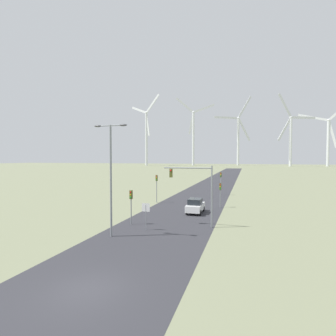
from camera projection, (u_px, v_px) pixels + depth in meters
name	position (u px, v px, depth m)	size (l,w,h in m)	color
ground_plane	(87.00, 289.00, 13.86)	(600.00, 600.00, 0.00)	#757A5B
road_surface	(210.00, 188.00, 59.78)	(10.00, 240.00, 0.01)	#2D2D33
streetlamp	(111.00, 167.00, 22.99)	(3.18, 0.32, 9.89)	gray
stop_sign_near	(146.00, 211.00, 25.20)	(0.81, 0.07, 2.60)	gray
traffic_light_post_near_left	(131.00, 199.00, 27.32)	(0.28, 0.33, 3.58)	gray
traffic_light_post_near_right	(220.00, 190.00, 36.73)	(0.28, 0.34, 3.42)	gray
traffic_light_post_mid_left	(157.00, 182.00, 40.77)	(0.28, 0.34, 4.31)	gray
traffic_light_post_mid_right	(221.00, 178.00, 49.12)	(0.28, 0.33, 4.26)	gray
traffic_light_mast_overhead	(195.00, 183.00, 26.54)	(5.05, 0.34, 6.19)	gray
car_approaching	(195.00, 206.00, 33.14)	(1.88, 4.11, 1.83)	white
wind_turbine_far_left	(146.00, 133.00, 240.86)	(33.79, 17.64, 63.15)	silver
wind_turbine_left	(193.00, 133.00, 244.95)	(34.88, 10.23, 63.46)	silver
wind_turbine_center	(238.00, 135.00, 246.91)	(33.15, 17.54, 65.59)	silver
wind_turbine_right	(291.00, 135.00, 218.44)	(31.06, 15.13, 60.49)	silver
wind_turbine_far_right	(328.00, 136.00, 217.60)	(39.39, 11.37, 55.53)	silver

